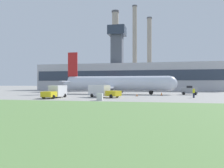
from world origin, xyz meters
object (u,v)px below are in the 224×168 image
object	(u,v)px
ground_crew_person	(194,93)
pushback_tug	(189,91)
baggage_truck	(102,91)
airplane	(116,84)
fuel_truck	(56,92)

from	to	relation	value
ground_crew_person	pushback_tug	bearing A→B (deg)	86.07
baggage_truck	ground_crew_person	world-z (taller)	baggage_truck
airplane	baggage_truck	bearing A→B (deg)	-91.35
fuel_truck	baggage_truck	bearing A→B (deg)	22.12
baggage_truck	ground_crew_person	bearing A→B (deg)	6.65
fuel_truck	pushback_tug	bearing A→B (deg)	32.73
baggage_truck	airplane	bearing A→B (deg)	88.65
baggage_truck	fuel_truck	size ratio (longest dim) A/B	1.04
ground_crew_person	baggage_truck	bearing A→B (deg)	-173.35
pushback_tug	ground_crew_person	world-z (taller)	pushback_tug
airplane	ground_crew_person	world-z (taller)	airplane
pushback_tug	baggage_truck	distance (m)	22.23
pushback_tug	fuel_truck	xyz separation A→B (m)	(-25.81, -16.59, 0.19)
airplane	ground_crew_person	size ratio (longest dim) A/B	15.69
baggage_truck	ground_crew_person	distance (m)	17.12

